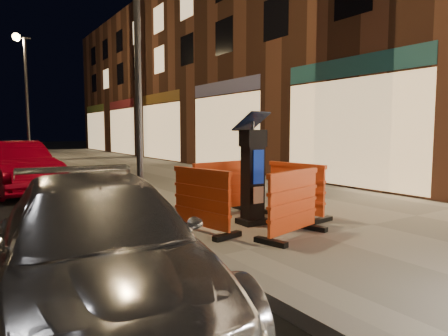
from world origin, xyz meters
TOP-DOWN VIEW (x-y plane):
  - ground_plane at (0.00, 0.00)m, footprint 120.00×120.00m
  - sidewalk at (3.00, 0.00)m, footprint 6.00×60.00m
  - kerb at (0.00, 0.00)m, footprint 0.30×60.00m
  - parking_kiosk at (1.42, 1.10)m, footprint 0.62×0.62m
  - barrier_front at (1.42, 0.15)m, footprint 1.31×0.80m
  - barrier_back at (1.42, 2.05)m, footprint 1.27×0.64m
  - barrier_kerbside at (0.47, 1.10)m, footprint 0.74×1.29m
  - barrier_bldgside at (2.37, 1.10)m, footprint 0.66×1.28m
  - car_silver at (-1.48, -0.39)m, footprint 2.23×4.40m
  - car_red at (-1.40, 7.87)m, footprint 2.14×4.36m
  - street_lamp_mid at (0.25, 3.00)m, footprint 0.12×0.12m
  - street_lamp_far at (0.25, 18.00)m, footprint 0.12×0.12m

SIDE VIEW (x-z plane):
  - ground_plane at x=0.00m, z-range 0.00..0.00m
  - car_silver at x=-1.48m, z-range -0.61..0.61m
  - car_red at x=-1.40m, z-range -0.69..0.69m
  - sidewalk at x=3.00m, z-range 0.00..0.15m
  - kerb at x=0.00m, z-range 0.00..0.15m
  - barrier_front at x=1.42m, z-range 0.15..1.10m
  - barrier_back at x=1.42m, z-range 0.15..1.10m
  - barrier_kerbside at x=0.47m, z-range 0.15..1.10m
  - barrier_bldgside at x=2.37m, z-range 0.15..1.10m
  - parking_kiosk at x=1.42m, z-range 0.15..1.85m
  - street_lamp_mid at x=0.25m, z-range 0.15..6.15m
  - street_lamp_far at x=0.25m, z-range 0.15..6.15m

